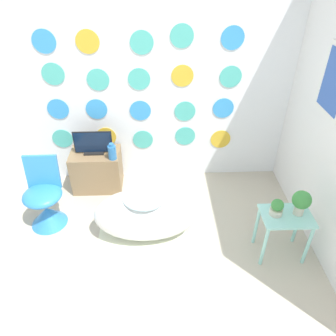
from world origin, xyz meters
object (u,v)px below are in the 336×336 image
object	(u,v)px
bathtub	(145,214)
tv	(93,144)
potted_plant_right	(301,201)
vase	(112,152)
chair	(45,204)
potted_plant_left	(277,207)

from	to	relation	value
bathtub	tv	size ratio (longest dim) A/B	2.35
potted_plant_right	bathtub	bearing A→B (deg)	168.21
vase	bathtub	bearing A→B (deg)	-61.57
potted_plant_right	tv	bearing A→B (deg)	150.87
chair	potted_plant_right	size ratio (longest dim) A/B	3.09
vase	potted_plant_right	xyz separation A→B (m)	(1.78, -0.99, 0.07)
bathtub	vase	distance (m)	0.85
tv	potted_plant_right	distance (m)	2.30
bathtub	potted_plant_left	bearing A→B (deg)	-13.70
bathtub	potted_plant_left	world-z (taller)	potted_plant_left
tv	potted_plant_left	bearing A→B (deg)	-31.83
chair	vase	bearing A→B (deg)	35.59
potted_plant_left	potted_plant_right	distance (m)	0.22
potted_plant_right	vase	bearing A→B (deg)	151.02
vase	potted_plant_left	world-z (taller)	vase
vase	potted_plant_left	bearing A→B (deg)	-32.05
tv	potted_plant_left	world-z (taller)	tv
tv	potted_plant_right	world-z (taller)	tv
bathtub	tv	xyz separation A→B (m)	(-0.60, 0.83, 0.35)
chair	bathtub	bearing A→B (deg)	-10.81
bathtub	vase	world-z (taller)	vase
tv	vase	distance (m)	0.27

